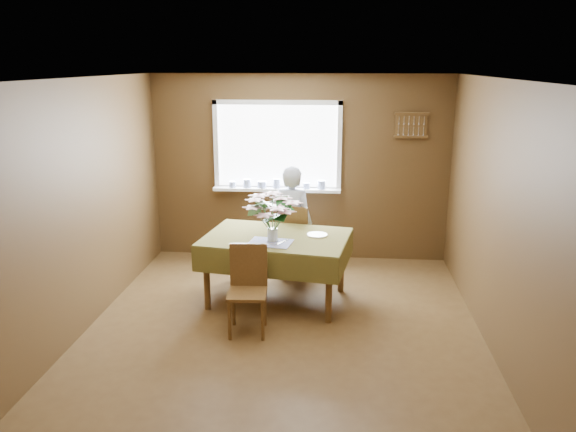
# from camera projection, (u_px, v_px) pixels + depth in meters

# --- Properties ---
(floor) EXTENTS (4.50, 4.50, 0.00)m
(floor) POSITION_uv_depth(u_px,v_px,m) (283.00, 329.00, 5.75)
(floor) COLOR #4F361B
(floor) RESTS_ON ground
(ceiling) EXTENTS (4.50, 4.50, 0.00)m
(ceiling) POSITION_uv_depth(u_px,v_px,m) (282.00, 78.00, 5.09)
(ceiling) COLOR white
(ceiling) RESTS_ON wall_back
(wall_back) EXTENTS (4.00, 0.00, 4.00)m
(wall_back) POSITION_uv_depth(u_px,v_px,m) (300.00, 169.00, 7.58)
(wall_back) COLOR brown
(wall_back) RESTS_ON floor
(wall_front) EXTENTS (4.00, 0.00, 4.00)m
(wall_front) POSITION_uv_depth(u_px,v_px,m) (244.00, 310.00, 3.26)
(wall_front) COLOR brown
(wall_front) RESTS_ON floor
(wall_left) EXTENTS (0.00, 4.50, 4.50)m
(wall_left) POSITION_uv_depth(u_px,v_px,m) (84.00, 206.00, 5.60)
(wall_left) COLOR brown
(wall_left) RESTS_ON floor
(wall_right) EXTENTS (0.00, 4.50, 4.50)m
(wall_right) POSITION_uv_depth(u_px,v_px,m) (495.00, 216.00, 5.24)
(wall_right) COLOR brown
(wall_right) RESTS_ON floor
(window_assembly) EXTENTS (1.72, 0.20, 1.22)m
(window_assembly) POSITION_uv_depth(u_px,v_px,m) (277.00, 162.00, 7.53)
(window_assembly) COLOR white
(window_assembly) RESTS_ON wall_back
(spoon_rack) EXTENTS (0.44, 0.05, 0.33)m
(spoon_rack) POSITION_uv_depth(u_px,v_px,m) (411.00, 125.00, 7.26)
(spoon_rack) COLOR brown
(spoon_rack) RESTS_ON wall_back
(dining_table) EXTENTS (1.73, 1.31, 0.78)m
(dining_table) POSITION_uv_depth(u_px,v_px,m) (276.00, 244.00, 6.27)
(dining_table) COLOR brown
(dining_table) RESTS_ON floor
(chair_far) EXTENTS (0.50, 0.50, 0.95)m
(chair_far) POSITION_uv_depth(u_px,v_px,m) (295.00, 238.00, 6.99)
(chair_far) COLOR brown
(chair_far) RESTS_ON floor
(chair_near) EXTENTS (0.40, 0.40, 0.89)m
(chair_near) POSITION_uv_depth(u_px,v_px,m) (248.00, 284.00, 5.63)
(chair_near) COLOR brown
(chair_near) RESTS_ON floor
(seated_woman) EXTENTS (0.58, 0.44, 1.44)m
(seated_woman) POSITION_uv_depth(u_px,v_px,m) (292.00, 223.00, 6.94)
(seated_woman) COLOR white
(seated_woman) RESTS_ON floor
(flower_bouquet) EXTENTS (0.58, 0.58, 0.49)m
(flower_bouquet) POSITION_uv_depth(u_px,v_px,m) (272.00, 213.00, 5.99)
(flower_bouquet) COLOR white
(flower_bouquet) RESTS_ON dining_table
(side_plate) EXTENTS (0.29, 0.29, 0.01)m
(side_plate) POSITION_uv_depth(u_px,v_px,m) (317.00, 235.00, 6.27)
(side_plate) COLOR white
(side_plate) RESTS_ON dining_table
(table_knife) EXTENTS (0.14, 0.22, 0.00)m
(table_knife) POSITION_uv_depth(u_px,v_px,m) (282.00, 242.00, 6.01)
(table_knife) COLOR silver
(table_knife) RESTS_ON dining_table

